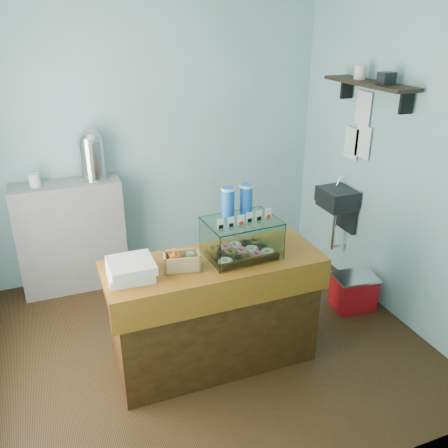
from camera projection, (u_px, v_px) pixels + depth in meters
name	position (u px, v px, depth m)	size (l,w,h in m)	color
ground	(205.00, 341.00, 4.00)	(3.50, 3.50, 0.00)	black
room_shell	(204.00, 143.00, 3.33)	(3.54, 3.04, 2.82)	#78AFAF
counter	(215.00, 312.00, 3.60)	(1.60, 0.60, 0.90)	#45270D
back_shelf	(72.00, 237.00, 4.61)	(1.00, 0.32, 1.10)	gray
display_case	(240.00, 234.00, 3.46)	(0.54, 0.41, 0.50)	#33190F
condiment_crate	(181.00, 261.00, 3.29)	(0.27, 0.19, 0.17)	tan
pastry_boxes	(131.00, 269.00, 3.19)	(0.32, 0.32, 0.12)	silver
coffee_urn	(91.00, 153.00, 4.39)	(0.26, 0.26, 0.48)	silver
red_cooler	(354.00, 292.00, 4.41)	(0.41, 0.34, 0.33)	red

